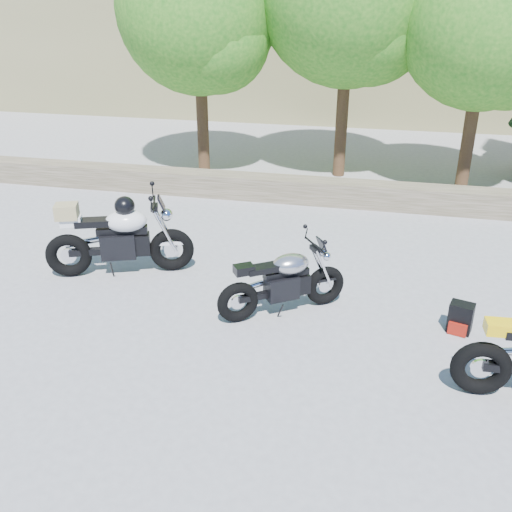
# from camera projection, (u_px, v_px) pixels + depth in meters

# --- Properties ---
(ground) EXTENTS (90.00, 90.00, 0.00)m
(ground) POSITION_uv_depth(u_px,v_px,m) (224.00, 339.00, 7.40)
(ground) COLOR gray
(ground) RESTS_ON ground
(stone_wall) EXTENTS (22.00, 0.55, 0.50)m
(stone_wall) POSITION_uv_depth(u_px,v_px,m) (293.00, 189.00, 12.16)
(stone_wall) COLOR brown
(stone_wall) RESTS_ON ground
(tree_decid_left) EXTENTS (3.67, 3.67, 5.62)m
(tree_decid_left) POSITION_uv_depth(u_px,v_px,m) (202.00, 14.00, 12.65)
(tree_decid_left) COLOR #382314
(tree_decid_left) RESTS_ON ground
(tree_decid_right) EXTENTS (3.54, 3.54, 5.41)m
(tree_decid_right) POSITION_uv_depth(u_px,v_px,m) (493.00, 24.00, 11.33)
(tree_decid_right) COLOR #382314
(tree_decid_right) RESTS_ON ground
(silver_bike) EXTENTS (1.66, 1.18, 0.96)m
(silver_bike) POSITION_uv_depth(u_px,v_px,m) (284.00, 282.00, 7.82)
(silver_bike) COLOR black
(silver_bike) RESTS_ON ground
(white_bike) EXTENTS (2.22, 1.03, 1.28)m
(white_bike) POSITION_uv_depth(u_px,v_px,m) (118.00, 237.00, 8.86)
(white_bike) COLOR black
(white_bike) RESTS_ON ground
(backpack) EXTENTS (0.35, 0.33, 0.41)m
(backpack) POSITION_uv_depth(u_px,v_px,m) (460.00, 318.00, 7.48)
(backpack) COLOR black
(backpack) RESTS_ON ground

